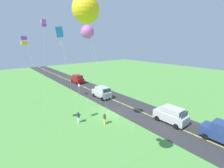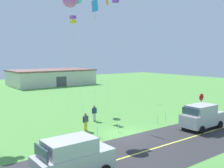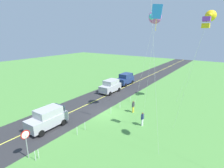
{
  "view_description": "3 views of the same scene",
  "coord_description": "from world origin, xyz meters",
  "px_view_note": "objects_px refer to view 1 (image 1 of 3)",
  "views": [
    {
      "loc": [
        -17.65,
        13.9,
        10.59
      ],
      "look_at": [
        -0.07,
        -0.23,
        4.65
      ],
      "focal_mm": 24.84,
      "sensor_mm": 36.0,
      "label": 1
    },
    {
      "loc": [
        -14.32,
        -16.85,
        6.72
      ],
      "look_at": [
        0.15,
        2.18,
        4.12
      ],
      "focal_mm": 42.25,
      "sensor_mm": 36.0,
      "label": 2
    },
    {
      "loc": [
        17.32,
        12.88,
        9.95
      ],
      "look_at": [
        -1.09,
        0.3,
        3.77
      ],
      "focal_mm": 28.7,
      "sensor_mm": 36.0,
      "label": 3
    }
  ],
  "objects_px": {
    "kite_red_low": "(60,34)",
    "kite_orange_near": "(43,23)",
    "car_suv_foreground": "(102,92)",
    "stop_sign": "(79,87)",
    "kite_blue_mid": "(87,32)",
    "kite_green_far": "(85,10)",
    "person_adult_near": "(78,117)",
    "kite_yellow_high": "(24,41)",
    "person_adult_companion": "(105,118)",
    "car_parked_west_near": "(171,115)",
    "car_parked_west_far": "(224,133)",
    "car_parked_east_far": "(77,79)"
  },
  "relations": [
    {
      "from": "kite_red_low",
      "to": "kite_orange_near",
      "type": "xyz_separation_m",
      "value": [
        3.36,
        0.77,
        1.47
      ]
    },
    {
      "from": "car_suv_foreground",
      "to": "stop_sign",
      "type": "xyz_separation_m",
      "value": [
        4.11,
        2.88,
        0.65
      ]
    },
    {
      "from": "car_suv_foreground",
      "to": "kite_blue_mid",
      "type": "bearing_deg",
      "value": 138.23
    },
    {
      "from": "stop_sign",
      "to": "kite_orange_near",
      "type": "bearing_deg",
      "value": 128.9
    },
    {
      "from": "kite_red_low",
      "to": "kite_green_far",
      "type": "height_order",
      "value": "kite_green_far"
    },
    {
      "from": "person_adult_near",
      "to": "kite_blue_mid",
      "type": "distance_m",
      "value": 11.23
    },
    {
      "from": "kite_yellow_high",
      "to": "car_suv_foreground",
      "type": "bearing_deg",
      "value": -67.24
    },
    {
      "from": "person_adult_companion",
      "to": "kite_orange_near",
      "type": "distance_m",
      "value": 14.78
    },
    {
      "from": "car_parked_west_near",
      "to": "person_adult_companion",
      "type": "relative_size",
      "value": 2.75
    },
    {
      "from": "car_parked_west_far",
      "to": "kite_red_low",
      "type": "relative_size",
      "value": 0.35
    },
    {
      "from": "kite_red_low",
      "to": "kite_blue_mid",
      "type": "distance_m",
      "value": 4.02
    },
    {
      "from": "kite_yellow_high",
      "to": "kite_green_far",
      "type": "xyz_separation_m",
      "value": [
        -10.9,
        -1.08,
        1.44
      ]
    },
    {
      "from": "car_parked_east_far",
      "to": "car_parked_west_near",
      "type": "xyz_separation_m",
      "value": [
        -28.15,
        0.14,
        0.0
      ]
    },
    {
      "from": "kite_red_low",
      "to": "kite_yellow_high",
      "type": "bearing_deg",
      "value": 95.68
    },
    {
      "from": "car_parked_west_near",
      "to": "kite_orange_near",
      "type": "relative_size",
      "value": 0.32
    },
    {
      "from": "car_suv_foreground",
      "to": "car_parked_west_near",
      "type": "relative_size",
      "value": 1.0
    },
    {
      "from": "person_adult_near",
      "to": "car_parked_west_near",
      "type": "bearing_deg",
      "value": 166.71
    },
    {
      "from": "kite_yellow_high",
      "to": "kite_green_far",
      "type": "bearing_deg",
      "value": -174.35
    },
    {
      "from": "person_adult_near",
      "to": "kite_red_low",
      "type": "height_order",
      "value": "kite_red_low"
    },
    {
      "from": "car_parked_west_near",
      "to": "person_adult_near",
      "type": "distance_m",
      "value": 12.66
    },
    {
      "from": "car_parked_east_far",
      "to": "kite_yellow_high",
      "type": "bearing_deg",
      "value": 142.17
    },
    {
      "from": "car_parked_west_near",
      "to": "kite_blue_mid",
      "type": "distance_m",
      "value": 15.2
    },
    {
      "from": "car_parked_west_near",
      "to": "kite_yellow_high",
      "type": "bearing_deg",
      "value": 60.58
    },
    {
      "from": "car_parked_west_far",
      "to": "person_adult_near",
      "type": "distance_m",
      "value": 17.43
    },
    {
      "from": "stop_sign",
      "to": "person_adult_companion",
      "type": "height_order",
      "value": "stop_sign"
    },
    {
      "from": "car_parked_west_far",
      "to": "kite_blue_mid",
      "type": "bearing_deg",
      "value": 41.67
    },
    {
      "from": "stop_sign",
      "to": "car_parked_east_far",
      "type": "bearing_deg",
      "value": -24.74
    },
    {
      "from": "car_suv_foreground",
      "to": "kite_green_far",
      "type": "bearing_deg",
      "value": 142.98
    },
    {
      "from": "kite_red_low",
      "to": "kite_blue_mid",
      "type": "relative_size",
      "value": 1.0
    },
    {
      "from": "car_suv_foreground",
      "to": "kite_yellow_high",
      "type": "bearing_deg",
      "value": 112.76
    },
    {
      "from": "person_adult_companion",
      "to": "kite_orange_near",
      "type": "relative_size",
      "value": 0.12
    },
    {
      "from": "car_suv_foreground",
      "to": "car_parked_west_far",
      "type": "height_order",
      "value": "same"
    },
    {
      "from": "person_adult_near",
      "to": "kite_yellow_high",
      "type": "distance_m",
      "value": 11.27
    },
    {
      "from": "car_parked_west_far",
      "to": "kite_yellow_high",
      "type": "distance_m",
      "value": 23.46
    },
    {
      "from": "car_parked_west_far",
      "to": "kite_yellow_high",
      "type": "xyz_separation_m",
      "value": [
        14.59,
        15.61,
        9.68
      ]
    },
    {
      "from": "car_parked_west_near",
      "to": "person_adult_companion",
      "type": "xyz_separation_m",
      "value": [
        5.32,
        7.34,
        -0.29
      ]
    },
    {
      "from": "car_suv_foreground",
      "to": "stop_sign",
      "type": "distance_m",
      "value": 5.06
    },
    {
      "from": "car_parked_east_far",
      "to": "stop_sign",
      "type": "bearing_deg",
      "value": 155.26
    },
    {
      "from": "stop_sign",
      "to": "kite_yellow_high",
      "type": "bearing_deg",
      "value": 132.48
    },
    {
      "from": "car_parked_east_far",
      "to": "person_adult_near",
      "type": "height_order",
      "value": "car_parked_east_far"
    },
    {
      "from": "car_parked_west_far",
      "to": "kite_blue_mid",
      "type": "xyz_separation_m",
      "value": [
        11.3,
        10.05,
        10.61
      ]
    },
    {
      "from": "car_suv_foreground",
      "to": "kite_yellow_high",
      "type": "relative_size",
      "value": 0.39
    },
    {
      "from": "car_parked_west_near",
      "to": "kite_orange_near",
      "type": "xyz_separation_m",
      "value": [
        12.27,
        11.9,
        11.94
      ]
    },
    {
      "from": "car_suv_foreground",
      "to": "kite_orange_near",
      "type": "xyz_separation_m",
      "value": [
        -1.95,
        10.39,
        11.94
      ]
    },
    {
      "from": "kite_blue_mid",
      "to": "person_adult_near",
      "type": "bearing_deg",
      "value": 6.9
    },
    {
      "from": "person_adult_near",
      "to": "stop_sign",
      "type": "bearing_deg",
      "value": -92.32
    },
    {
      "from": "stop_sign",
      "to": "kite_blue_mid",
      "type": "relative_size",
      "value": 0.21
    },
    {
      "from": "kite_red_low",
      "to": "stop_sign",
      "type": "bearing_deg",
      "value": -35.62
    },
    {
      "from": "car_parked_east_far",
      "to": "person_adult_companion",
      "type": "xyz_separation_m",
      "value": [
        -22.83,
        7.48,
        -0.29
      ]
    },
    {
      "from": "car_parked_west_near",
      "to": "kite_orange_near",
      "type": "distance_m",
      "value": 20.85
    }
  ]
}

